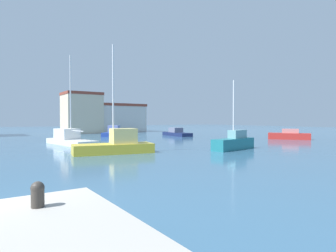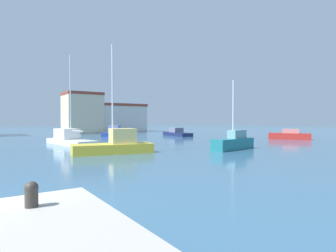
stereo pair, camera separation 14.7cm
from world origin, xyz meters
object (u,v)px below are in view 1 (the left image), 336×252
sailboat_teal_distant_east (234,142)px  motorboat_red_behind_lamppost (289,135)px  mooring_bollard (38,193)px  motorboat_navy_outer_mooring (177,133)px  sailboat_yellow_near_pier (116,145)px  sailboat_white_far_right (69,139)px  motorboat_blue_distant_north (114,132)px

sailboat_teal_distant_east → motorboat_red_behind_lamppost: (15.02, 4.44, -0.12)m
mooring_bollard → motorboat_navy_outer_mooring: (24.93, 29.68, -0.71)m
mooring_bollard → sailboat_yellow_near_pier: bearing=60.7°
sailboat_yellow_near_pier → sailboat_white_far_right: size_ratio=0.90×
motorboat_blue_distant_north → motorboat_navy_outer_mooring: bearing=-34.4°
motorboat_red_behind_lamppost → motorboat_navy_outer_mooring: (-7.27, 14.45, -0.08)m
mooring_bollard → motorboat_red_behind_lamppost: 35.62m
sailboat_teal_distant_east → motorboat_navy_outer_mooring: bearing=67.7°
motorboat_blue_distant_north → mooring_bollard: bearing=-115.5°
sailboat_teal_distant_east → motorboat_navy_outer_mooring: (7.75, 18.89, -0.20)m
sailboat_white_far_right → sailboat_yellow_near_pier: bearing=-84.9°
mooring_bollard → sailboat_yellow_near_pier: sailboat_yellow_near_pier is taller
mooring_bollard → sailboat_yellow_near_pier: (7.83, 13.98, -0.49)m
motorboat_navy_outer_mooring → mooring_bollard: bearing=-130.0°
motorboat_red_behind_lamppost → mooring_bollard: bearing=-154.7°
motorboat_red_behind_lamppost → motorboat_navy_outer_mooring: bearing=116.7°
sailboat_yellow_near_pier → sailboat_teal_distant_east: bearing=-18.9°
sailboat_yellow_near_pier → sailboat_white_far_right: bearing=95.1°
sailboat_yellow_near_pier → motorboat_navy_outer_mooring: sailboat_yellow_near_pier is taller
motorboat_blue_distant_north → motorboat_navy_outer_mooring: size_ratio=0.99×
sailboat_teal_distant_east → motorboat_navy_outer_mooring: size_ratio=0.93×
motorboat_red_behind_lamppost → sailboat_yellow_near_pier: bearing=-177.1°
sailboat_teal_distant_east → motorboat_red_behind_lamppost: sailboat_teal_distant_east is taller
sailboat_yellow_near_pier → motorboat_red_behind_lamppost: size_ratio=1.62×
sailboat_yellow_near_pier → sailboat_teal_distant_east: 9.88m
mooring_bollard → sailboat_teal_distant_east: bearing=32.1°
motorboat_navy_outer_mooring → sailboat_white_far_right: bearing=-161.2°
mooring_bollard → sailboat_white_far_right: 24.59m
mooring_bollard → sailboat_white_far_right: bearing=73.5°
mooring_bollard → motorboat_red_behind_lamppost: (32.20, 15.23, -0.64)m
motorboat_blue_distant_north → sailboat_teal_distant_east: bearing=-89.2°
sailboat_teal_distant_east → motorboat_red_behind_lamppost: 15.67m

